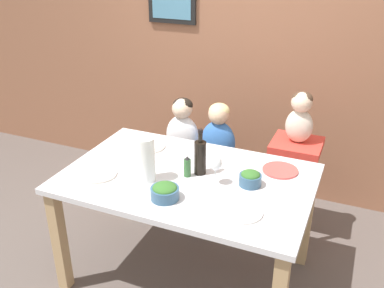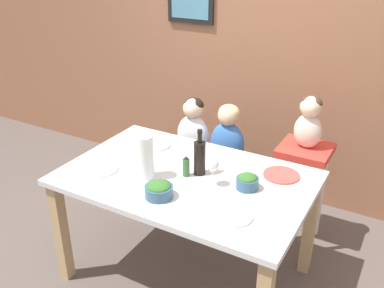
# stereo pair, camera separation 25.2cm
# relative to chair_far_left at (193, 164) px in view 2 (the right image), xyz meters

# --- Properties ---
(ground_plane) EXTENTS (14.00, 14.00, 0.00)m
(ground_plane) POSITION_rel_chair_far_left_xyz_m (0.36, -0.72, -0.39)
(ground_plane) COLOR #564C47
(wall_back) EXTENTS (10.00, 0.09, 2.70)m
(wall_back) POSITION_rel_chair_far_left_xyz_m (0.36, 0.58, 0.96)
(wall_back) COLOR #8E5B42
(wall_back) RESTS_ON ground_plane
(dining_table) EXTENTS (1.47, 0.95, 0.75)m
(dining_table) POSITION_rel_chair_far_left_xyz_m (0.36, -0.72, 0.25)
(dining_table) COLOR silver
(dining_table) RESTS_ON ground_plane
(chair_far_left) EXTENTS (0.40, 0.39, 0.47)m
(chair_far_left) POSITION_rel_chair_far_left_xyz_m (0.00, 0.00, 0.00)
(chair_far_left) COLOR silver
(chair_far_left) RESTS_ON ground_plane
(chair_far_center) EXTENTS (0.40, 0.39, 0.47)m
(chair_far_center) POSITION_rel_chair_far_left_xyz_m (0.29, 0.00, 0.00)
(chair_far_center) COLOR silver
(chair_far_center) RESTS_ON ground_plane
(chair_right_highchair) EXTENTS (0.34, 0.33, 0.75)m
(chair_right_highchair) POSITION_rel_chair_far_left_xyz_m (0.87, -0.00, 0.19)
(chair_right_highchair) COLOR silver
(chair_right_highchair) RESTS_ON ground_plane
(person_child_left) EXTENTS (0.27, 0.17, 0.48)m
(person_child_left) POSITION_rel_chair_far_left_xyz_m (0.00, 0.00, 0.31)
(person_child_left) COLOR silver
(person_child_left) RESTS_ON chair_far_left
(person_child_center) EXTENTS (0.27, 0.17, 0.48)m
(person_child_center) POSITION_rel_chair_far_left_xyz_m (0.29, 0.00, 0.31)
(person_child_center) COLOR #3366B2
(person_child_center) RESTS_ON chair_far_center
(person_baby_right) EXTENTS (0.19, 0.15, 0.36)m
(person_baby_right) POSITION_rel_chair_far_left_xyz_m (0.87, 0.00, 0.56)
(person_baby_right) COLOR beige
(person_baby_right) RESTS_ON chair_right_highchair
(wine_bottle) EXTENTS (0.07, 0.07, 0.29)m
(wine_bottle) POSITION_rel_chair_far_left_xyz_m (0.42, -0.66, 0.47)
(wine_bottle) COLOR black
(wine_bottle) RESTS_ON dining_table
(paper_towel_roll) EXTENTS (0.10, 0.10, 0.27)m
(paper_towel_roll) POSITION_rel_chair_far_left_xyz_m (0.16, -0.86, 0.49)
(paper_towel_roll) COLOR white
(paper_towel_roll) RESTS_ON dining_table
(wine_glass_near) EXTENTS (0.07, 0.07, 0.18)m
(wine_glass_near) POSITION_rel_chair_far_left_xyz_m (0.54, -0.74, 0.48)
(wine_glass_near) COLOR white
(wine_glass_near) RESTS_ON dining_table
(salad_bowl_large) EXTENTS (0.16, 0.16, 0.09)m
(salad_bowl_large) POSITION_rel_chair_far_left_xyz_m (0.35, -1.00, 0.40)
(salad_bowl_large) COLOR #335675
(salad_bowl_large) RESTS_ON dining_table
(salad_bowl_small) EXTENTS (0.13, 0.13, 0.09)m
(salad_bowl_small) POSITION_rel_chair_far_left_xyz_m (0.73, -0.68, 0.40)
(salad_bowl_small) COLOR #335675
(salad_bowl_small) RESTS_ON dining_table
(dinner_plate_front_left) EXTENTS (0.22, 0.22, 0.01)m
(dinner_plate_front_left) POSITION_rel_chair_far_left_xyz_m (-0.13, -0.92, 0.36)
(dinner_plate_front_left) COLOR silver
(dinner_plate_front_left) RESTS_ON dining_table
(dinner_plate_back_left) EXTENTS (0.22, 0.22, 0.01)m
(dinner_plate_back_left) POSITION_rel_chair_far_left_xyz_m (-0.04, -0.47, 0.36)
(dinner_plate_back_left) COLOR silver
(dinner_plate_back_left) RESTS_ON dining_table
(dinner_plate_back_right) EXTENTS (0.22, 0.22, 0.01)m
(dinner_plate_back_right) POSITION_rel_chair_far_left_xyz_m (0.86, -0.45, 0.36)
(dinner_plate_back_right) COLOR #D14C47
(dinner_plate_back_right) RESTS_ON dining_table
(dinner_plate_front_right) EXTENTS (0.22, 0.22, 0.01)m
(dinner_plate_front_right) POSITION_rel_chair_far_left_xyz_m (0.77, -0.96, 0.36)
(dinner_plate_front_right) COLOR silver
(dinner_plate_front_right) RESTS_ON dining_table
(condiment_bottle_hot_sauce) EXTENTS (0.04, 0.04, 0.13)m
(condiment_bottle_hot_sauce) POSITION_rel_chair_far_left_xyz_m (0.36, -0.72, 0.42)
(condiment_bottle_hot_sauce) COLOR #336633
(condiment_bottle_hot_sauce) RESTS_ON dining_table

